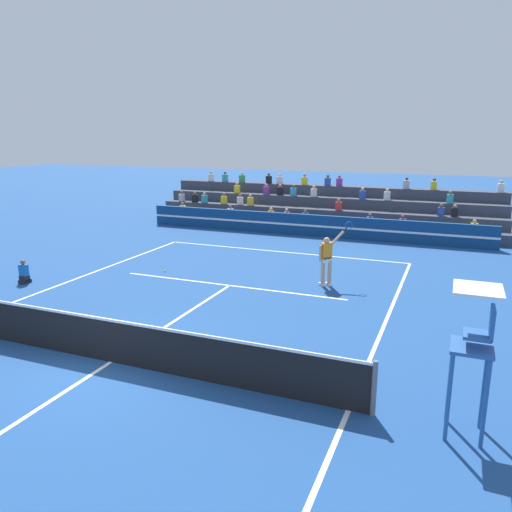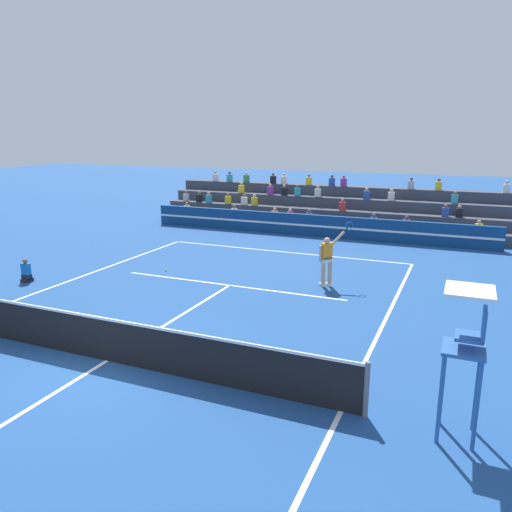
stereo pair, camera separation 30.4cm
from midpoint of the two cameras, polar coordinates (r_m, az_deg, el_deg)
The scene contains 9 objects.
ground_plane at distance 12.24m, azimuth -16.92°, elevation -11.51°, with size 120.00×120.00×0.00m, color navy.
court_lines at distance 12.23m, azimuth -16.92°, elevation -11.49°, with size 11.10×23.90×0.01m.
tennis_net at distance 12.02m, azimuth -17.10°, elevation -9.15°, with size 12.00×0.10×1.10m.
sponsor_banner_wall at distance 25.78m, azimuth 5.54°, elevation 3.54°, with size 18.00×0.26×1.10m.
bleacher_stand at distance 28.75m, azimuth 7.36°, elevation 5.13°, with size 19.11×3.80×2.83m.
umpire_chair at distance 9.13m, azimuth 22.86°, elevation -9.14°, with size 0.76×0.84×2.67m.
ball_kid_courtside at distance 19.35m, azimuth -25.39°, elevation -1.86°, with size 0.30×0.36×0.84m.
tennis_player at distance 17.17m, azimuth 7.62°, elevation -0.25°, with size 0.99×1.06×2.25m.
tennis_ball at distance 19.30m, azimuth -10.82°, elevation -1.70°, with size 0.07×0.07×0.07m, color #C6DB33.
Camera 1 is at (7.07, -8.53, 5.10)m, focal length 35.00 mm.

